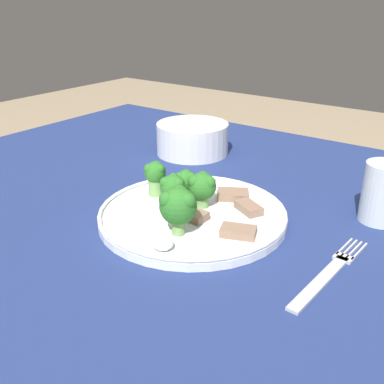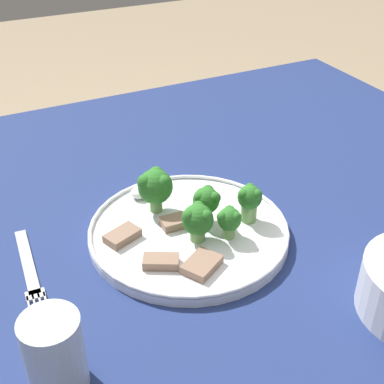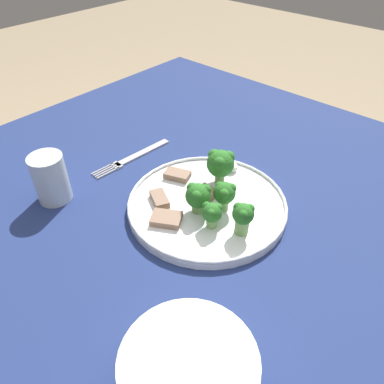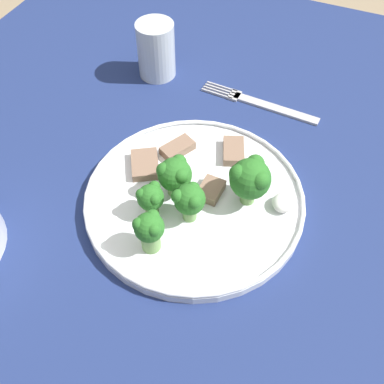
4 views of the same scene
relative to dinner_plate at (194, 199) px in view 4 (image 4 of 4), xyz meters
The scene contains 14 objects.
table 0.10m from the dinner_plate, 167.47° to the right, with size 1.19×1.05×0.72m.
dinner_plate is the anchor object (origin of this frame).
fork 0.22m from the dinner_plate, ahead, with size 0.03×0.19×0.00m.
drinking_glass 0.28m from the dinner_plate, 35.86° to the left, with size 0.06×0.06×0.09m.
broccoli_floret_near_rim_left 0.07m from the dinner_plate, 137.21° to the left, with size 0.03×0.03×0.05m.
broccoli_floret_center_left 0.10m from the dinner_plate, 168.55° to the left, with size 0.04×0.04×0.06m.
broccoli_floret_back_left 0.05m from the dinner_plate, behind, with size 0.04×0.04×0.06m.
broccoli_floret_front_left 0.05m from the dinner_plate, 92.24° to the left, with size 0.04×0.04×0.06m.
broccoli_floret_center_back 0.08m from the dinner_plate, 70.50° to the right, with size 0.05×0.05×0.07m.
meat_slice_front_slice 0.02m from the dinner_plate, 48.33° to the right, with size 0.04×0.03×0.01m.
meat_slice_middle_slice 0.08m from the dinner_plate, 39.24° to the left, with size 0.05×0.04×0.01m.
meat_slice_rear_slice 0.09m from the dinner_plate, 12.17° to the right, with size 0.05×0.04×0.01m.
meat_slice_edge_slice 0.08m from the dinner_plate, 75.58° to the left, with size 0.06×0.06×0.01m.
sauce_dollop 0.11m from the dinner_plate, 74.32° to the right, with size 0.03×0.03×0.02m.
Camera 4 is at (-0.29, -0.13, 1.19)m, focal length 42.00 mm.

